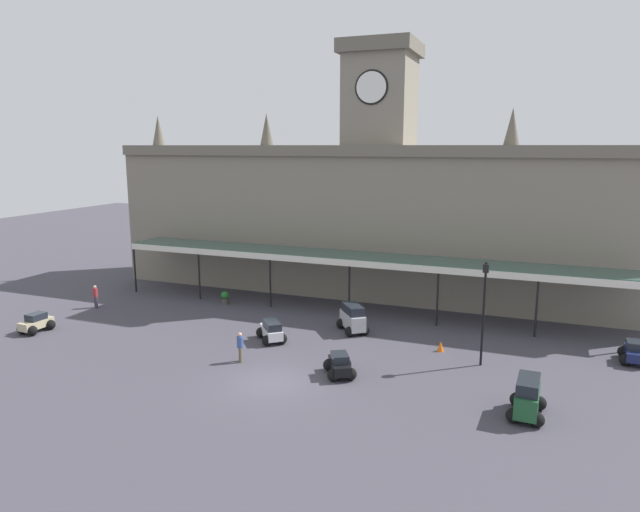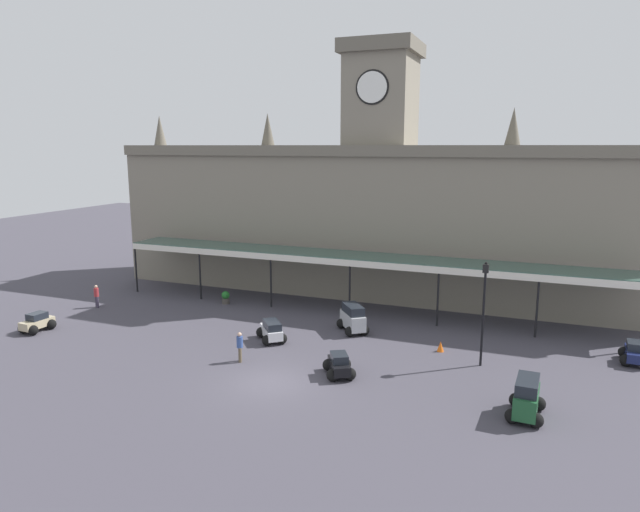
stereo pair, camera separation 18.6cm
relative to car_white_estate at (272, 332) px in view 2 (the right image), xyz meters
The scene contains 14 objects.
ground_plane 6.20m from the car_white_estate, 63.64° to the right, with size 140.00×140.00×0.00m, color #413E48.
station_building 15.03m from the car_white_estate, 78.59° to the left, with size 42.82×7.03×19.22m.
entrance_canopy 8.96m from the car_white_estate, 70.74° to the left, with size 36.39×3.26×4.06m.
car_white_estate is the anchor object (origin of this frame).
car_silver_van 5.30m from the car_white_estate, 40.45° to the left, with size 2.43×2.57×1.77m.
car_navy_sedan 20.32m from the car_white_estate, 11.47° to the left, with size 1.58×2.09×1.19m.
car_green_van 15.42m from the car_white_estate, 17.93° to the right, with size 1.66×2.44×1.77m.
car_beige_sedan 15.18m from the car_white_estate, 165.28° to the right, with size 1.60×2.10×1.19m.
car_black_sedan 6.57m from the car_white_estate, 31.85° to the right, with size 2.07×2.25×1.19m.
pedestrian_beside_cars 15.20m from the car_white_estate, behind, with size 0.36×0.34×1.67m.
pedestrian_crossing_forecourt 3.70m from the car_white_estate, 91.33° to the right, with size 0.34×0.37×1.67m.
victorian_lamppost 12.56m from the car_white_estate, ahead, with size 0.30×0.30×5.69m.
traffic_cone 10.02m from the car_white_estate, 11.18° to the left, with size 0.40×0.40×0.60m, color orange.
planter_by_canopy 9.20m from the car_white_estate, 138.28° to the left, with size 0.60×0.60×0.96m.
Camera 2 is at (12.05, -23.81, 11.60)m, focal length 31.85 mm.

